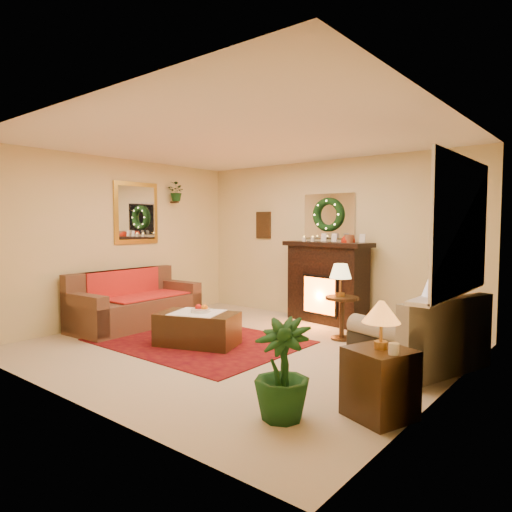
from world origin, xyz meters
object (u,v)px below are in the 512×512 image
Objects in this scene: fireplace at (327,288)px; loveseat at (420,330)px; coffee_table at (197,330)px; end_table_square at (380,385)px; side_table_round at (342,316)px; sofa at (136,298)px.

loveseat is (1.97, -1.40, -0.13)m from fireplace.
loveseat is at bearing -1.00° from coffee_table.
end_table_square is at bearing -32.53° from coffee_table.
side_table_round is (0.72, -0.83, -0.23)m from fireplace.
side_table_round reaches higher than end_table_square.
fireplace is at bearing 55.72° from coffee_table.
fireplace is 2.39m from coffee_table.
sofa is 4.38m from end_table_square.
coffee_table is at bearing -9.92° from sofa.
end_table_square is 2.81m from coffee_table.
end_table_square is at bearing -64.36° from loveseat.
loveseat is at bearing 97.67° from end_table_square.
loveseat is 2.37× the size of side_table_round.
fireplace reaches higher than sofa.
loveseat is (4.10, 0.69, -0.01)m from sofa.
coffee_table is at bearing -142.73° from loveseat.
fireplace is 2.26× the size of side_table_round.
coffee_table is (-2.54, -0.89, -0.21)m from loveseat.
fireplace reaches higher than end_table_square.
sofa is 3.51× the size of end_table_square.
side_table_round is at bearing 173.55° from loveseat.
side_table_round is 2.52m from end_table_square.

